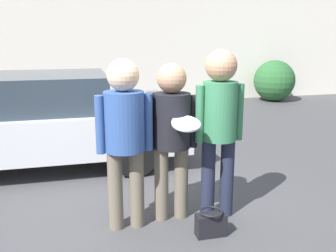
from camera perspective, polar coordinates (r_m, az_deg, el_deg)
The scene contains 8 objects.
ground_plane at distance 4.27m, azimuth -2.66°, elevation -13.52°, with size 56.00×56.00×0.00m, color #3F3F42.
storefront_building at distance 11.09m, azimuth -10.55°, elevation 12.58°, with size 24.00×0.22×3.53m.
person_left at distance 3.70m, azimuth -6.64°, elevation -0.46°, with size 0.56×0.39×1.74m.
person_middle_with_frisbee at distance 3.88m, azimuth 0.56°, elevation -0.34°, with size 0.56×0.62×1.68m.
person_right at distance 3.95m, azimuth 7.85°, elevation 1.13°, with size 0.53×0.36×1.82m.
parked_car_near at distance 6.02m, azimuth -19.82°, elevation 0.90°, with size 4.46×1.91×1.39m.
shrub at distance 11.92m, azimuth 15.88°, elevation 6.66°, with size 1.24×1.24×1.24m.
handbag at distance 3.87m, azimuth 6.55°, elevation -14.56°, with size 0.30×0.23×0.27m.
Camera 1 is at (-0.74, -3.73, 1.94)m, focal length 40.00 mm.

